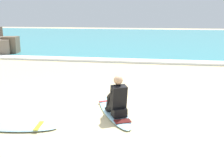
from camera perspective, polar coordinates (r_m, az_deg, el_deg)
name	(u,v)px	position (r m, az deg, el deg)	size (l,w,h in m)	color
ground_plane	(95,108)	(7.20, -3.44, -6.04)	(80.00, 80.00, 0.00)	beige
sea	(145,38)	(27.59, 6.76, 8.39)	(80.00, 28.00, 0.10)	teal
breaking_foam	(128,61)	(14.03, 3.35, 3.76)	(80.00, 0.90, 0.11)	white
surfboard_main	(114,111)	(6.92, 0.35, -6.50)	(1.49, 2.49, 0.08)	#9ED1E5
surfer_seated	(117,100)	(6.44, 1.11, -4.29)	(0.63, 0.77, 0.95)	black
surfboard_spare_near	(16,127)	(6.33, -19.19, -9.24)	(1.84, 0.74, 0.08)	#9ED1E5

